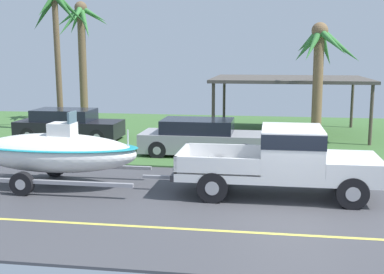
{
  "coord_description": "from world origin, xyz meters",
  "views": [
    {
      "loc": [
        -0.59,
        -12.17,
        3.82
      ],
      "look_at": [
        -2.78,
        1.76,
        1.44
      ],
      "focal_mm": 47.0,
      "sensor_mm": 36.0,
      "label": 1
    }
  ],
  "objects_px": {
    "parked_sedan_far": "(202,138)",
    "palm_tree_far_left": "(82,35)",
    "pickup_truck_towing": "(290,158)",
    "palm_tree_near_right": "(320,59)",
    "palm_tree_far_right": "(57,22)",
    "carport_awning": "(289,80)",
    "boat_on_trailer": "(55,152)",
    "parked_sedan_near": "(68,125)"
  },
  "relations": [
    {
      "from": "pickup_truck_towing",
      "to": "palm_tree_near_right",
      "type": "height_order",
      "value": "palm_tree_near_right"
    },
    {
      "from": "boat_on_trailer",
      "to": "carport_awning",
      "type": "xyz_separation_m",
      "value": [
        6.93,
        10.4,
        1.57
      ]
    },
    {
      "from": "parked_sedan_near",
      "to": "palm_tree_far_right",
      "type": "distance_m",
      "value": 5.31
    },
    {
      "from": "boat_on_trailer",
      "to": "palm_tree_near_right",
      "type": "bearing_deg",
      "value": 41.07
    },
    {
      "from": "parked_sedan_near",
      "to": "parked_sedan_far",
      "type": "distance_m",
      "value": 6.69
    },
    {
      "from": "parked_sedan_far",
      "to": "carport_awning",
      "type": "xyz_separation_m",
      "value": [
        3.32,
        5.5,
        1.89
      ]
    },
    {
      "from": "boat_on_trailer",
      "to": "palm_tree_far_right",
      "type": "height_order",
      "value": "palm_tree_far_right"
    },
    {
      "from": "boat_on_trailer",
      "to": "carport_awning",
      "type": "relative_size",
      "value": 0.88
    },
    {
      "from": "boat_on_trailer",
      "to": "palm_tree_far_left",
      "type": "relative_size",
      "value": 0.94
    },
    {
      "from": "boat_on_trailer",
      "to": "parked_sedan_far",
      "type": "xyz_separation_m",
      "value": [
        3.61,
        4.89,
        -0.32
      ]
    },
    {
      "from": "parked_sedan_far",
      "to": "palm_tree_far_left",
      "type": "relative_size",
      "value": 0.71
    },
    {
      "from": "parked_sedan_far",
      "to": "palm_tree_far_left",
      "type": "xyz_separation_m",
      "value": [
        -7.78,
        8.31,
        4.11
      ]
    },
    {
      "from": "palm_tree_near_right",
      "to": "palm_tree_far_left",
      "type": "distance_m",
      "value": 13.7
    },
    {
      "from": "parked_sedan_far",
      "to": "palm_tree_far_right",
      "type": "distance_m",
      "value": 10.06
    },
    {
      "from": "parked_sedan_far",
      "to": "palm_tree_near_right",
      "type": "height_order",
      "value": "palm_tree_near_right"
    },
    {
      "from": "boat_on_trailer",
      "to": "palm_tree_near_right",
      "type": "distance_m",
      "value": 10.87
    },
    {
      "from": "parked_sedan_near",
      "to": "palm_tree_near_right",
      "type": "distance_m",
      "value": 11.0
    },
    {
      "from": "carport_awning",
      "to": "palm_tree_far_right",
      "type": "height_order",
      "value": "palm_tree_far_right"
    },
    {
      "from": "parked_sedan_near",
      "to": "palm_tree_near_right",
      "type": "relative_size",
      "value": 0.91
    },
    {
      "from": "boat_on_trailer",
      "to": "parked_sedan_far",
      "type": "relative_size",
      "value": 1.32
    },
    {
      "from": "pickup_truck_towing",
      "to": "parked_sedan_near",
      "type": "height_order",
      "value": "pickup_truck_towing"
    },
    {
      "from": "boat_on_trailer",
      "to": "palm_tree_far_left",
      "type": "distance_m",
      "value": 14.36
    },
    {
      "from": "pickup_truck_towing",
      "to": "palm_tree_far_right",
      "type": "relative_size",
      "value": 0.82
    },
    {
      "from": "parked_sedan_far",
      "to": "palm_tree_far_right",
      "type": "relative_size",
      "value": 0.69
    },
    {
      "from": "palm_tree_far_right",
      "to": "pickup_truck_towing",
      "type": "bearing_deg",
      "value": -42.28
    },
    {
      "from": "carport_awning",
      "to": "palm_tree_near_right",
      "type": "distance_m",
      "value": 3.75
    },
    {
      "from": "pickup_truck_towing",
      "to": "carport_awning",
      "type": "distance_m",
      "value": 10.51
    },
    {
      "from": "boat_on_trailer",
      "to": "palm_tree_far_right",
      "type": "relative_size",
      "value": 0.92
    },
    {
      "from": "palm_tree_near_right",
      "to": "palm_tree_far_left",
      "type": "relative_size",
      "value": 0.76
    },
    {
      "from": "carport_awning",
      "to": "palm_tree_far_left",
      "type": "bearing_deg",
      "value": 165.79
    },
    {
      "from": "carport_awning",
      "to": "pickup_truck_towing",
      "type": "bearing_deg",
      "value": -91.52
    },
    {
      "from": "carport_awning",
      "to": "palm_tree_far_right",
      "type": "bearing_deg",
      "value": -176.16
    },
    {
      "from": "carport_awning",
      "to": "palm_tree_far_right",
      "type": "xyz_separation_m",
      "value": [
        -10.9,
        -0.73,
        2.67
      ]
    },
    {
      "from": "palm_tree_near_right",
      "to": "parked_sedan_near",
      "type": "bearing_deg",
      "value": 178.07
    },
    {
      "from": "parked_sedan_near",
      "to": "palm_tree_far_left",
      "type": "distance_m",
      "value": 7.36
    },
    {
      "from": "palm_tree_far_left",
      "to": "boat_on_trailer",
      "type": "bearing_deg",
      "value": -72.5
    },
    {
      "from": "parked_sedan_far",
      "to": "pickup_truck_towing",
      "type": "bearing_deg",
      "value": -58.14
    },
    {
      "from": "parked_sedan_near",
      "to": "parked_sedan_far",
      "type": "relative_size",
      "value": 0.97
    },
    {
      "from": "parked_sedan_near",
      "to": "palm_tree_far_left",
      "type": "xyz_separation_m",
      "value": [
        -1.53,
        5.91,
        4.11
      ]
    },
    {
      "from": "palm_tree_near_right",
      "to": "palm_tree_far_right",
      "type": "relative_size",
      "value": 0.74
    },
    {
      "from": "parked_sedan_far",
      "to": "palm_tree_far_left",
      "type": "bearing_deg",
      "value": 133.09
    },
    {
      "from": "pickup_truck_towing",
      "to": "palm_tree_near_right",
      "type": "xyz_separation_m",
      "value": [
        1.31,
        6.94,
        2.55
      ]
    }
  ]
}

